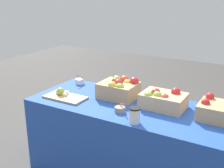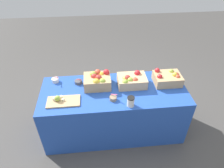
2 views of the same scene
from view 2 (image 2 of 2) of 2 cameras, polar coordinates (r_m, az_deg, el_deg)
ground_plane at (r=3.14m, az=0.47°, el=-12.20°), size 10.00×10.00×0.00m
table at (r=2.87m, az=0.51°, el=-7.45°), size 1.90×0.76×0.74m
apple_crate_left at (r=2.81m, az=15.40°, el=1.60°), size 0.35×0.28×0.17m
apple_crate_middle at (r=2.67m, az=5.52°, el=1.01°), size 0.37×0.27×0.18m
apple_crate_right at (r=2.64m, az=-4.08°, el=1.06°), size 0.34×0.28×0.20m
cutting_board_front at (r=2.51m, az=-13.91°, el=-4.57°), size 0.40×0.20×0.09m
sample_bowl_near at (r=2.76m, az=-9.47°, el=0.61°), size 0.10×0.10×0.10m
sample_bowl_mid at (r=2.85m, az=-15.70°, el=1.07°), size 0.09×0.10×0.12m
sample_bowl_far at (r=2.46m, az=0.32°, el=-4.04°), size 0.10×0.10×0.10m
coffee_cup at (r=2.37m, az=5.31°, el=-4.95°), size 0.09×0.09×0.13m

